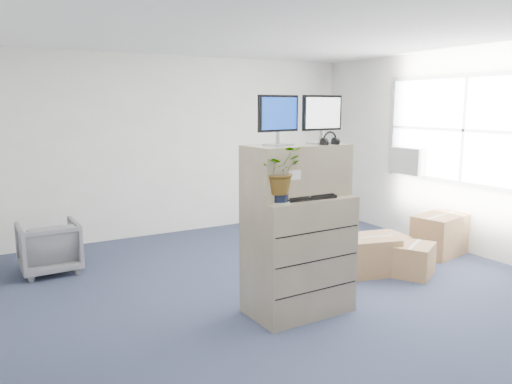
# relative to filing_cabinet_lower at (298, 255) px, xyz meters

# --- Properties ---
(ground) EXTENTS (7.00, 7.00, 0.00)m
(ground) POSITION_rel_filing_cabinet_lower_xyz_m (0.20, 0.11, -0.58)
(ground) COLOR #282F48
(ground) RESTS_ON ground
(wall_back) EXTENTS (6.00, 0.02, 2.80)m
(wall_back) POSITION_rel_filing_cabinet_lower_xyz_m (0.20, 3.62, 0.82)
(wall_back) COLOR silver
(wall_back) RESTS_ON ground
(wall_right) EXTENTS (0.02, 7.00, 2.80)m
(wall_right) POSITION_rel_filing_cabinet_lower_xyz_m (3.21, 0.11, 0.82)
(wall_right) COLOR silver
(wall_right) RESTS_ON ground
(window) EXTENTS (0.07, 2.72, 1.52)m
(window) POSITION_rel_filing_cabinet_lower_xyz_m (3.16, 0.61, 1.12)
(window) COLOR gray
(window) RESTS_ON wall_right
(ac_unit) EXTENTS (0.24, 0.60, 0.40)m
(ac_unit) POSITION_rel_filing_cabinet_lower_xyz_m (3.07, 1.51, 0.62)
(ac_unit) COLOR #B8B8B3
(ac_unit) RESTS_ON wall_right
(filing_cabinet_lower) EXTENTS (1.02, 0.64, 1.17)m
(filing_cabinet_lower) POSITION_rel_filing_cabinet_lower_xyz_m (0.00, 0.00, 0.00)
(filing_cabinet_lower) COLOR #86745D
(filing_cabinet_lower) RESTS_ON ground
(filing_cabinet_upper) EXTENTS (1.01, 0.53, 0.50)m
(filing_cabinet_upper) POSITION_rel_filing_cabinet_lower_xyz_m (-0.00, 0.06, 0.83)
(filing_cabinet_upper) COLOR #86745D
(filing_cabinet_upper) RESTS_ON filing_cabinet_lower
(monitor_left) EXTENTS (0.47, 0.22, 0.47)m
(monitor_left) POSITION_rel_filing_cabinet_lower_xyz_m (-0.22, 0.04, 1.34)
(monitor_left) COLOR #99999E
(monitor_left) RESTS_ON filing_cabinet_upper
(monitor_right) EXTENTS (0.48, 0.20, 0.47)m
(monitor_right) POSITION_rel_filing_cabinet_lower_xyz_m (0.27, 0.03, 1.35)
(monitor_right) COLOR #99999E
(monitor_right) RESTS_ON filing_cabinet_upper
(headphones) EXTENTS (0.17, 0.02, 0.17)m
(headphones) POSITION_rel_filing_cabinet_lower_xyz_m (0.26, -0.12, 1.13)
(headphones) COLOR black
(headphones) RESTS_ON filing_cabinet_upper
(keyboard) EXTENTS (0.58, 0.27, 0.03)m
(keyboard) POSITION_rel_filing_cabinet_lower_xyz_m (-0.01, -0.11, 0.60)
(keyboard) COLOR black
(keyboard) RESTS_ON filing_cabinet_lower
(mouse) EXTENTS (0.11, 0.08, 0.04)m
(mouse) POSITION_rel_filing_cabinet_lower_xyz_m (0.36, -0.10, 0.60)
(mouse) COLOR silver
(mouse) RESTS_ON filing_cabinet_lower
(water_bottle) EXTENTS (0.07, 0.07, 0.26)m
(water_bottle) POSITION_rel_filing_cabinet_lower_xyz_m (0.10, 0.08, 0.71)
(water_bottle) COLOR gray
(water_bottle) RESTS_ON filing_cabinet_lower
(phone_dock) EXTENTS (0.07, 0.05, 0.14)m
(phone_dock) POSITION_rel_filing_cabinet_lower_xyz_m (-0.02, 0.04, 0.63)
(phone_dock) COLOR silver
(phone_dock) RESTS_ON filing_cabinet_lower
(external_drive) EXTENTS (0.23, 0.18, 0.07)m
(external_drive) POSITION_rel_filing_cabinet_lower_xyz_m (0.29, 0.16, 0.62)
(external_drive) COLOR black
(external_drive) RESTS_ON filing_cabinet_lower
(tissue_box) EXTENTS (0.26, 0.18, 0.09)m
(tissue_box) POSITION_rel_filing_cabinet_lower_xyz_m (0.32, 0.10, 0.69)
(tissue_box) COLOR #4495E8
(tissue_box) RESTS_ON external_drive
(potted_plant) EXTENTS (0.45, 0.49, 0.42)m
(potted_plant) POSITION_rel_filing_cabinet_lower_xyz_m (-0.34, -0.16, 0.82)
(potted_plant) COLOR #9BAE8C
(potted_plant) RESTS_ON filing_cabinet_lower
(office_chair) EXTENTS (0.69, 0.65, 0.70)m
(office_chair) POSITION_rel_filing_cabinet_lower_xyz_m (-1.98, 2.50, -0.23)
(office_chair) COLOR slate
(office_chair) RESTS_ON ground
(cardboard_boxes) EXTENTS (2.22, 1.20, 0.55)m
(cardboard_boxes) POSITION_rel_filing_cabinet_lower_xyz_m (2.11, 0.55, -0.35)
(cardboard_boxes) COLOR #885D41
(cardboard_boxes) RESTS_ON ground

